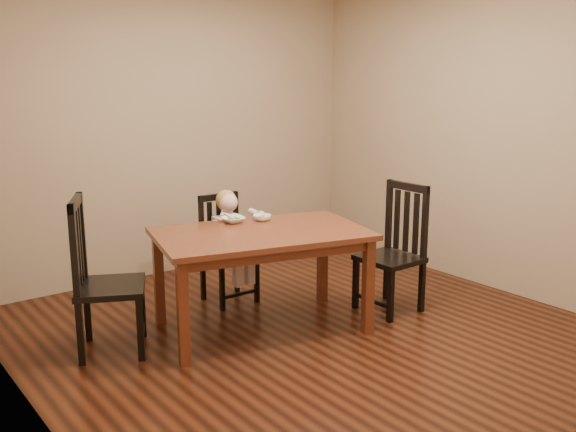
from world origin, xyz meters
TOP-DOWN VIEW (x-y plane):
  - room at (0.00, 0.00)m, footprint 4.01×4.01m
  - dining_table at (-0.23, 0.24)m, footprint 1.74×1.29m
  - chair_child at (-0.10, 0.96)m, footprint 0.40×0.39m
  - chair_left at (-1.35, 0.59)m, footprint 0.63×0.64m
  - chair_right at (0.88, -0.07)m, footprint 0.44×0.46m
  - toddler at (-0.10, 0.91)m, footprint 0.31×0.39m
  - bowl_peas at (-0.25, 0.60)m, footprint 0.18×0.18m
  - bowl_veg at (-0.03, 0.52)m, footprint 0.15×0.15m
  - fork at (-0.29, 0.59)m, footprint 0.04×0.12m

SIDE VIEW (x-z plane):
  - chair_child at x=-0.10m, z-range -0.02..0.90m
  - chair_right at x=0.88m, z-range -0.02..1.03m
  - chair_left at x=-1.35m, z-range -0.02..1.09m
  - toddler at x=-0.10m, z-range 0.31..0.84m
  - dining_table at x=-0.23m, z-range 0.30..1.07m
  - bowl_peas at x=-0.25m, z-range 0.78..0.82m
  - bowl_veg at x=-0.03m, z-range 0.78..0.82m
  - fork at x=-0.29m, z-range 0.80..0.84m
  - room at x=0.00m, z-range 0.00..2.71m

